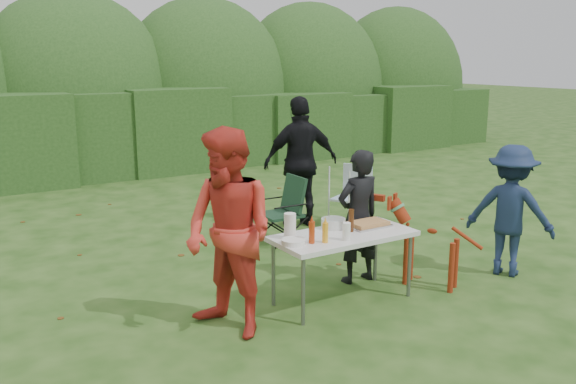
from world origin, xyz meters
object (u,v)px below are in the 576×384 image
person_red_jacket (229,233)px  ketchup_bottle (312,232)px  folding_table (343,239)px  child (510,211)px  beer_bottle (351,220)px  person_cook (358,217)px  camping_chair (280,211)px  lawn_chair (351,196)px  mustard_bottle (325,233)px  person_black_puffy (301,162)px  dog (431,244)px  paper_towel_roll (290,226)px

person_red_jacket → ketchup_bottle: size_ratio=8.77×
folding_table → ketchup_bottle: 0.50m
folding_table → person_red_jacket: (-1.33, -0.04, 0.28)m
child → beer_bottle: size_ratio=6.44×
person_cook → camping_chair: bearing=-89.3°
child → lawn_chair: child is taller
person_cook → mustard_bottle: 0.99m
camping_chair → mustard_bottle: camping_chair is taller
person_black_puffy → child: person_black_puffy is taller
folding_table → person_black_puffy: person_black_puffy is taller
mustard_bottle → beer_bottle: size_ratio=0.83×
mustard_bottle → camping_chair: bearing=69.7°
folding_table → person_black_puffy: bearing=65.6°
lawn_chair → ketchup_bottle: size_ratio=4.17×
person_red_jacket → person_black_puffy: person_black_puffy is taller
beer_bottle → ketchup_bottle: bearing=-168.2°
mustard_bottle → person_red_jacket: bearing=174.0°
person_cook → child: bearing=156.1°
beer_bottle → person_black_puffy: bearing=67.5°
person_cook → camping_chair: size_ratio=1.62×
camping_chair → ketchup_bottle: 2.38m
person_red_jacket → child: person_red_jacket is taller
lawn_chair → mustard_bottle: 3.32m
person_cook → mustard_bottle: (-0.83, -0.53, 0.08)m
lawn_chair → beer_bottle: bearing=25.1°
dog → camping_chair: dog is taller
person_red_jacket → beer_bottle: person_red_jacket is taller
person_cook → ketchup_bottle: 1.07m
person_cook → mustard_bottle: size_ratio=7.65×
dog → ketchup_bottle: 1.61m
camping_chair → beer_bottle: bearing=81.1°
person_black_puffy → camping_chair: 1.10m
person_red_jacket → lawn_chair: person_red_jacket is taller
lawn_chair → person_black_puffy: bearing=-57.6°
camping_chair → lawn_chair: size_ratio=1.03×
child → camping_chair: bearing=5.1°
folding_table → ketchup_bottle: ketchup_bottle is taller
camping_chair → beer_bottle: (-0.36, -2.03, 0.39)m
beer_bottle → paper_towel_roll: bearing=169.3°
lawn_chair → paper_towel_roll: size_ratio=3.53×
person_cook → ketchup_bottle: person_cook is taller
folding_table → ketchup_bottle: size_ratio=6.82×
folding_table → person_cook: (0.49, 0.38, 0.08)m
camping_chair → paper_towel_roll: 2.21m
child → person_red_jacket: bearing=55.1°
dog → paper_towel_roll: paper_towel_roll is taller
paper_towel_roll → child: bearing=-10.7°
beer_bottle → paper_towel_roll: paper_towel_roll is taller
paper_towel_roll → person_cook: bearing=12.3°
dog → camping_chair: (-0.62, 2.23, -0.02)m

